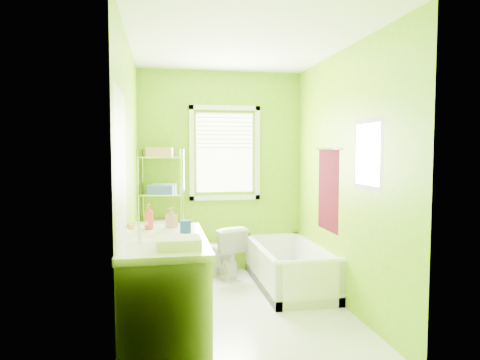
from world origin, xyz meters
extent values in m
plane|color=silver|center=(0.00, 0.00, 0.00)|extent=(2.90, 2.90, 0.00)
cube|color=#6CA007|center=(0.00, 1.45, 1.30)|extent=(2.10, 0.04, 2.60)
cube|color=#6CA007|center=(0.00, -1.45, 1.30)|extent=(2.10, 0.04, 2.60)
cube|color=#6CA007|center=(-1.05, 0.00, 1.30)|extent=(0.04, 2.90, 2.60)
cube|color=#6CA007|center=(1.05, 0.00, 1.30)|extent=(0.04, 2.90, 2.60)
cube|color=white|center=(0.00, 0.00, 2.60)|extent=(2.10, 2.90, 0.04)
cube|color=white|center=(0.05, 1.44, 1.55)|extent=(0.74, 0.01, 1.01)
cube|color=white|center=(0.05, 1.42, 0.97)|extent=(0.92, 0.05, 0.06)
cube|color=white|center=(0.05, 1.42, 2.13)|extent=(0.92, 0.05, 0.06)
cube|color=white|center=(-0.38, 1.42, 1.55)|extent=(0.06, 0.05, 1.22)
cube|color=white|center=(0.48, 1.42, 1.55)|extent=(0.06, 0.05, 1.22)
cube|color=white|center=(0.05, 1.42, 1.84)|extent=(0.72, 0.02, 0.50)
cube|color=white|center=(-1.04, -1.00, 1.00)|extent=(0.02, 0.80, 2.00)
sphere|color=gold|center=(-1.00, -0.67, 1.00)|extent=(0.07, 0.07, 0.07)
cube|color=#430710|center=(1.04, 0.35, 1.15)|extent=(0.02, 0.58, 0.90)
cylinder|color=silver|center=(1.02, 0.35, 1.60)|extent=(0.02, 0.62, 0.02)
cube|color=#CC5972|center=(1.04, -0.55, 1.55)|extent=(0.02, 0.54, 0.64)
cube|color=white|center=(1.03, -0.55, 1.55)|extent=(0.01, 0.44, 0.54)
cube|color=white|center=(0.69, 0.67, 0.05)|extent=(0.73, 1.56, 0.10)
cube|color=white|center=(0.36, 0.67, 0.23)|extent=(0.07, 1.56, 0.47)
cube|color=white|center=(1.01, 0.67, 0.23)|extent=(0.07, 1.56, 0.47)
cube|color=white|center=(0.69, -0.08, 0.23)|extent=(0.73, 0.07, 0.47)
cube|color=white|center=(0.69, 1.41, 0.23)|extent=(0.73, 0.07, 0.47)
cylinder|color=white|center=(0.69, -0.08, 0.47)|extent=(0.73, 0.07, 0.07)
cylinder|color=blue|center=(0.69, 0.37, 0.13)|extent=(0.30, 0.30, 0.05)
cylinder|color=yellow|center=(0.69, 0.37, 0.18)|extent=(0.28, 0.28, 0.04)
cube|color=blue|center=(0.71, 0.48, 0.23)|extent=(0.22, 0.08, 0.20)
imported|color=white|center=(-0.02, 1.15, 0.33)|extent=(0.57, 0.74, 0.66)
cube|color=white|center=(-0.75, -0.80, 0.44)|extent=(0.60, 1.20, 0.87)
cube|color=white|center=(-0.75, -0.80, 0.90)|extent=(0.63, 1.23, 0.05)
ellipsoid|color=white|center=(-0.73, -0.96, 0.89)|extent=(0.42, 0.54, 0.15)
cylinder|color=silver|center=(-0.92, -0.96, 0.99)|extent=(0.03, 0.03, 0.16)
cylinder|color=silver|center=(-0.92, -0.96, 1.06)|extent=(0.12, 0.02, 0.02)
imported|color=#F0464F|center=(-0.87, -0.43, 1.03)|extent=(0.09, 0.09, 0.21)
imported|color=#C37E99|center=(-0.68, -0.38, 1.01)|extent=(0.11, 0.11, 0.17)
cylinder|color=#1938A2|center=(-0.58, -0.64, 0.97)|extent=(0.09, 0.09, 0.10)
cube|color=silver|center=(-0.65, -1.19, 0.96)|extent=(0.29, 0.23, 0.07)
cylinder|color=silver|center=(-1.04, 1.12, 0.80)|extent=(0.02, 0.02, 1.60)
cylinder|color=silver|center=(-1.00, 1.43, 0.80)|extent=(0.02, 0.02, 1.60)
cylinder|color=silver|center=(-0.53, 1.05, 0.80)|extent=(0.02, 0.02, 1.60)
cylinder|color=silver|center=(-0.49, 1.36, 0.80)|extent=(0.02, 0.02, 1.60)
cube|color=silver|center=(-0.76, 1.24, 0.15)|extent=(0.57, 0.40, 0.02)
cube|color=silver|center=(-0.76, 1.24, 0.60)|extent=(0.57, 0.40, 0.02)
cube|color=silver|center=(-0.76, 1.24, 1.05)|extent=(0.57, 0.40, 0.02)
cube|color=silver|center=(-0.76, 1.24, 1.50)|extent=(0.57, 0.40, 0.02)
cube|color=#C58690|center=(-0.78, 1.14, 1.56)|extent=(0.32, 0.24, 0.11)
cube|color=#3051AE|center=(-0.76, 1.36, 1.56)|extent=(0.32, 0.24, 0.11)
cube|color=#3051AE|center=(-0.77, 1.14, 1.11)|extent=(0.32, 0.24, 0.11)
cube|color=#EBE890|center=(-0.73, 1.36, 1.11)|extent=(0.32, 0.24, 0.11)
cube|color=silver|center=(-0.78, 1.16, 0.66)|extent=(0.32, 0.24, 0.11)
cube|color=#C58690|center=(-0.72, 1.37, 0.66)|extent=(0.32, 0.24, 0.11)
cube|color=#C58690|center=(-0.50, 1.21, 0.34)|extent=(0.06, 0.28, 0.50)
camera|label=1|loc=(-0.76, -4.06, 1.59)|focal=32.00mm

